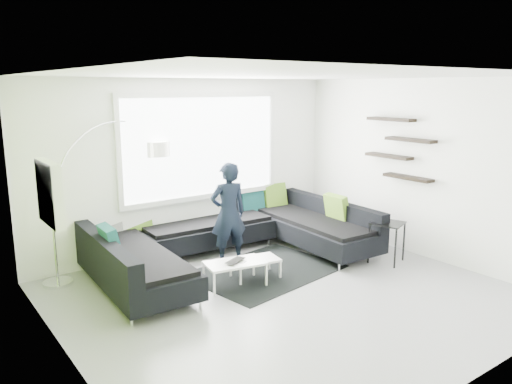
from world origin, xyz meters
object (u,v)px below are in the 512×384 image
person (228,213)px  side_table (386,242)px  sectional_sofa (232,239)px  arc_lamp (52,207)px  laptop (238,262)px  coffee_table (246,270)px

person → side_table: bearing=155.1°
sectional_sofa → arc_lamp: arc_lamp is taller
sectional_sofa → arc_lamp: 2.60m
side_table → laptop: size_ratio=1.57×
coffee_table → person: bearing=84.3°
side_table → laptop: bearing=167.1°
laptop → person: bearing=41.0°
sectional_sofa → coffee_table: size_ratio=4.15×
sectional_sofa → person: bearing=108.8°
coffee_table → side_table: bearing=-4.6°
sectional_sofa → laptop: bearing=-115.2°
person → arc_lamp: bearing=-4.6°
person → laptop: bearing=75.3°
arc_lamp → laptop: (1.97, -1.52, -0.74)m
arc_lamp → side_table: arc_lamp is taller
sectional_sofa → coffee_table: (-0.26, -0.73, -0.23)m
coffee_table → laptop: bearing=-144.6°
arc_lamp → laptop: arc_lamp is taller
coffee_table → side_table: (2.22, -0.63, 0.15)m
sectional_sofa → side_table: (1.97, -1.36, -0.08)m
sectional_sofa → side_table: sectional_sofa is taller
person → coffee_table: bearing=83.9°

